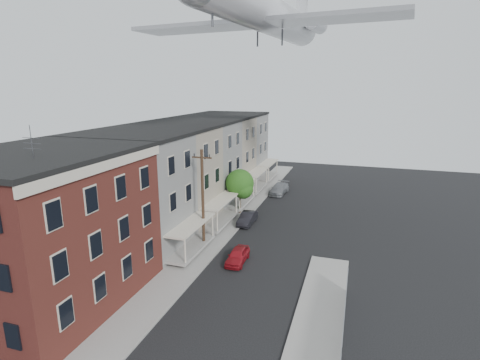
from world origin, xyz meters
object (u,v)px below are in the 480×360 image
object	(u,v)px
car_near	(238,256)
car_mid	(247,218)
utility_pole	(203,198)
airplane	(269,14)
car_far	(279,189)
street_tree	(241,185)

from	to	relation	value
car_near	car_mid	size ratio (longest dim) A/B	0.92
utility_pole	airplane	bearing A→B (deg)	73.41
car_near	car_far	world-z (taller)	car_far
car_near	car_mid	xyz separation A→B (m)	(-1.80, 8.87, 0.03)
car_mid	airplane	world-z (taller)	airplane
car_far	utility_pole	bearing A→B (deg)	-93.92
street_tree	car_mid	bearing A→B (deg)	-59.89
airplane	car_near	bearing A→B (deg)	-86.77
car_near	car_far	xyz separation A→B (m)	(-1.01, 21.34, 0.09)
car_near	airplane	world-z (taller)	airplane
car_far	street_tree	bearing A→B (deg)	-100.20
utility_pole	car_near	xyz separation A→B (m)	(3.80, -1.83, -4.08)
car_far	airplane	distance (m)	22.44
car_mid	car_far	bearing A→B (deg)	86.97
utility_pole	street_tree	size ratio (longest dim) A/B	1.73
street_tree	car_mid	world-z (taller)	street_tree
car_mid	car_near	bearing A→B (deg)	-77.91
car_mid	airplane	xyz separation A→B (m)	(1.11, 3.39, 20.57)
street_tree	airplane	bearing A→B (deg)	10.33
car_far	airplane	bearing A→B (deg)	-83.79
utility_pole	car_far	distance (m)	20.11
car_far	airplane	size ratio (longest dim) A/B	0.15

